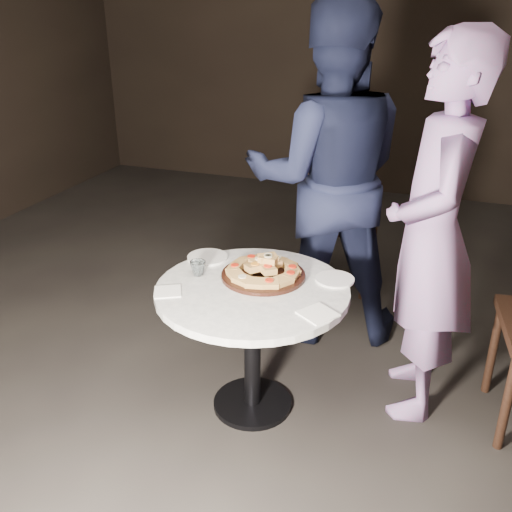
# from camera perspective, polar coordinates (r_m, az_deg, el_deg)

# --- Properties ---
(floor) EXTENTS (7.00, 7.00, 0.00)m
(floor) POSITION_cam_1_polar(r_m,az_deg,el_deg) (2.96, 0.50, -13.33)
(floor) COLOR black
(floor) RESTS_ON ground
(table) EXTENTS (1.10, 1.10, 0.65)m
(table) POSITION_cam_1_polar(r_m,az_deg,el_deg) (2.57, -0.38, -5.52)
(table) COLOR black
(table) RESTS_ON ground
(serving_board) EXTENTS (0.49, 0.49, 0.02)m
(serving_board) POSITION_cam_1_polar(r_m,az_deg,el_deg) (2.60, 0.73, -1.93)
(serving_board) COLOR black
(serving_board) RESTS_ON table
(focaccia_pile) EXTENTS (0.33, 0.34, 0.09)m
(focaccia_pile) POSITION_cam_1_polar(r_m,az_deg,el_deg) (2.59, 0.79, -1.23)
(focaccia_pile) COLOR #B08244
(focaccia_pile) RESTS_ON serving_board
(plate_left) EXTENTS (0.22, 0.22, 0.01)m
(plate_left) POSITION_cam_1_polar(r_m,az_deg,el_deg) (2.80, -4.88, -0.12)
(plate_left) COLOR white
(plate_left) RESTS_ON table
(plate_right) EXTENTS (0.21, 0.21, 0.01)m
(plate_right) POSITION_cam_1_polar(r_m,az_deg,el_deg) (2.60, 7.88, -2.31)
(plate_right) COLOR white
(plate_right) RESTS_ON table
(water_glass) EXTENTS (0.09, 0.09, 0.07)m
(water_glass) POSITION_cam_1_polar(r_m,az_deg,el_deg) (2.62, -5.83, -1.22)
(water_glass) COLOR silver
(water_glass) RESTS_ON table
(napkin_near) EXTENTS (0.15, 0.15, 0.01)m
(napkin_near) POSITION_cam_1_polar(r_m,az_deg,el_deg) (2.50, -8.82, -3.53)
(napkin_near) COLOR white
(napkin_near) RESTS_ON table
(napkin_far) EXTENTS (0.18, 0.18, 0.01)m
(napkin_far) POSITION_cam_1_polar(r_m,az_deg,el_deg) (2.32, 6.21, -5.77)
(napkin_far) COLOR white
(napkin_far) RESTS_ON table
(chair_far) EXTENTS (0.42, 0.44, 0.88)m
(chair_far) POSITION_cam_1_polar(r_m,az_deg,el_deg) (3.74, 8.61, 3.76)
(chair_far) COLOR black
(chair_far) RESTS_ON ground
(diner_navy) EXTENTS (1.07, 0.94, 1.85)m
(diner_navy) POSITION_cam_1_polar(r_m,az_deg,el_deg) (3.12, 7.13, 7.71)
(diner_navy) COLOR #141931
(diner_navy) RESTS_ON ground
(diner_teal) EXTENTS (0.51, 0.69, 1.73)m
(diner_teal) POSITION_cam_1_polar(r_m,az_deg,el_deg) (2.60, 17.24, 1.90)
(diner_teal) COLOR #8567A0
(diner_teal) RESTS_ON ground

